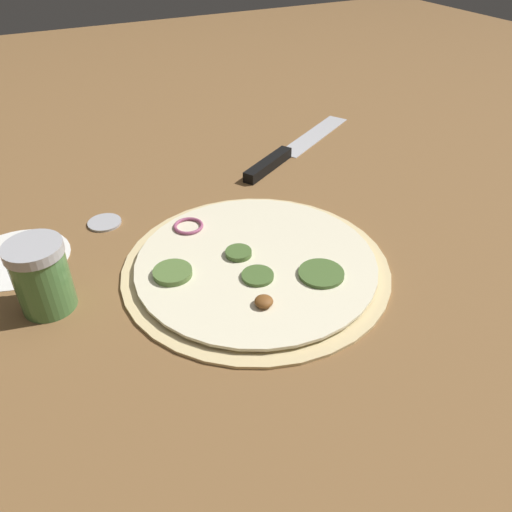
{
  "coord_description": "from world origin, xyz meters",
  "views": [
    {
      "loc": [
        0.23,
        0.45,
        0.39
      ],
      "look_at": [
        0.0,
        0.0,
        0.02
      ],
      "focal_mm": 35.0,
      "sensor_mm": 36.0,
      "label": 1
    }
  ],
  "objects_px": {
    "spice_jar": "(41,276)",
    "loose_cap": "(104,222)",
    "knife": "(284,154)",
    "pizza": "(255,264)"
  },
  "relations": [
    {
      "from": "spice_jar",
      "to": "loose_cap",
      "type": "distance_m",
      "value": 0.18
    },
    {
      "from": "knife",
      "to": "spice_jar",
      "type": "distance_m",
      "value": 0.49
    },
    {
      "from": "pizza",
      "to": "spice_jar",
      "type": "bearing_deg",
      "value": -10.14
    },
    {
      "from": "loose_cap",
      "to": "pizza",
      "type": "bearing_deg",
      "value": 127.44
    },
    {
      "from": "pizza",
      "to": "spice_jar",
      "type": "xyz_separation_m",
      "value": [
        0.24,
        -0.04,
        0.04
      ]
    },
    {
      "from": "pizza",
      "to": "knife",
      "type": "bearing_deg",
      "value": -126.11
    },
    {
      "from": "loose_cap",
      "to": "knife",
      "type": "bearing_deg",
      "value": -167.74
    },
    {
      "from": "pizza",
      "to": "knife",
      "type": "relative_size",
      "value": 1.08
    },
    {
      "from": "knife",
      "to": "loose_cap",
      "type": "height_order",
      "value": "knife"
    },
    {
      "from": "pizza",
      "to": "loose_cap",
      "type": "distance_m",
      "value": 0.24
    }
  ]
}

